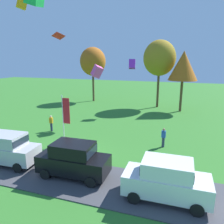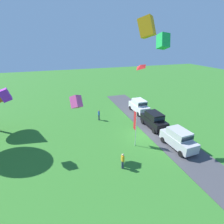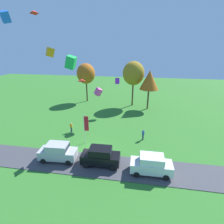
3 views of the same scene
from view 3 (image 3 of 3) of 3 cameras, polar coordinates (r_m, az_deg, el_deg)
ground_plane at (r=24.56m, az=-5.66°, el=-12.75°), size 120.00×120.00×0.00m
pavement_strip at (r=22.40m, az=-7.51°, el=-16.51°), size 36.00×4.40×0.06m
car_suv_far_end at (r=23.17m, az=-17.28°, el=-12.16°), size 4.70×2.26×2.28m
car_suv_by_flagpole at (r=21.48m, az=-3.77°, el=-14.01°), size 4.64×2.13×2.28m
car_suv_mid_row at (r=20.65m, az=12.71°, el=-16.19°), size 4.62×2.08×2.28m
person_on_lawn at (r=27.16m, az=10.10°, el=-7.29°), size 0.36×0.24×1.71m
person_watching_sky at (r=29.78m, az=-13.18°, el=-4.87°), size 0.36×0.24×1.71m
tree_far_left at (r=44.41m, az=-8.51°, el=12.26°), size 4.50×4.50×9.50m
tree_far_right at (r=40.71m, az=7.02°, el=12.40°), size 4.88×4.88×10.30m
tree_left_of_center at (r=39.04m, az=12.11°, el=10.14°), size 4.07×4.07×8.60m
flag_banner at (r=25.29m, az=-8.59°, el=-4.38°), size 0.71×0.08×4.51m
kite_box_trailing_tail at (r=30.01m, az=-4.54°, el=6.60°), size 1.63×1.27×1.62m
kite_diamond_over_trees at (r=25.04m, az=-24.07°, el=27.67°), size 0.95×0.94×0.51m
kite_box_mid_center at (r=35.81m, az=1.72°, el=10.09°), size 1.02×1.27×1.36m
kite_diamond_low_drifter at (r=23.13m, az=-9.86°, el=10.25°), size 1.16×1.32×0.62m
kite_box_near_flag at (r=25.49m, az=-31.51°, el=24.99°), size 1.24×1.50×1.50m
kite_box_high_left at (r=27.10m, az=-19.55°, el=17.92°), size 1.45×1.37×1.43m
kite_box_high_right at (r=21.03m, az=-13.28°, el=15.51°), size 1.35×1.16×1.68m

